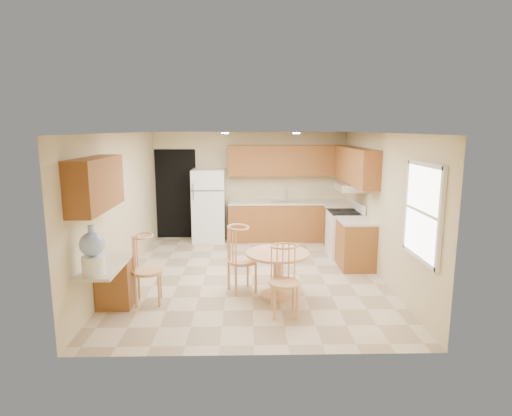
{
  "coord_description": "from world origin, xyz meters",
  "views": [
    {
      "loc": [
        -0.08,
        -7.28,
        2.57
      ],
      "look_at": [
        0.09,
        0.3,
        1.16
      ],
      "focal_mm": 30.0,
      "sensor_mm": 36.0,
      "label": 1
    }
  ],
  "objects_px": {
    "chair_table_a": "(242,254)",
    "chair_desk": "(146,264)",
    "stove": "(345,233)",
    "dining_table": "(278,268)",
    "water_crock": "(93,252)",
    "refrigerator": "(209,206)",
    "chair_table_b": "(285,276)"
  },
  "relations": [
    {
      "from": "stove",
      "to": "chair_desk",
      "type": "height_order",
      "value": "stove"
    },
    {
      "from": "dining_table",
      "to": "chair_desk",
      "type": "xyz_separation_m",
      "value": [
        -1.94,
        -0.28,
        0.16
      ]
    },
    {
      "from": "chair_table_b",
      "to": "water_crock",
      "type": "height_order",
      "value": "water_crock"
    },
    {
      "from": "chair_desk",
      "to": "water_crock",
      "type": "relative_size",
      "value": 1.63
    },
    {
      "from": "refrigerator",
      "to": "chair_desk",
      "type": "xyz_separation_m",
      "value": [
        -0.6,
        -3.7,
        -0.2
      ]
    },
    {
      "from": "chair_table_a",
      "to": "water_crock",
      "type": "relative_size",
      "value": 1.67
    },
    {
      "from": "chair_table_a",
      "to": "chair_table_b",
      "type": "height_order",
      "value": "chair_table_a"
    },
    {
      "from": "refrigerator",
      "to": "chair_table_a",
      "type": "bearing_deg",
      "value": -76.44
    },
    {
      "from": "chair_table_b",
      "to": "water_crock",
      "type": "bearing_deg",
      "value": 4.99
    },
    {
      "from": "refrigerator",
      "to": "chair_desk",
      "type": "bearing_deg",
      "value": -99.21
    },
    {
      "from": "stove",
      "to": "water_crock",
      "type": "bearing_deg",
      "value": -139.94
    },
    {
      "from": "dining_table",
      "to": "chair_table_b",
      "type": "relative_size",
      "value": 0.99
    },
    {
      "from": "chair_desk",
      "to": "refrigerator",
      "type": "bearing_deg",
      "value": 163.98
    },
    {
      "from": "refrigerator",
      "to": "water_crock",
      "type": "distance_m",
      "value": 4.65
    },
    {
      "from": "chair_desk",
      "to": "water_crock",
      "type": "distance_m",
      "value": 1.03
    },
    {
      "from": "chair_desk",
      "to": "dining_table",
      "type": "bearing_deg",
      "value": 91.46
    },
    {
      "from": "stove",
      "to": "chair_desk",
      "type": "xyz_separation_m",
      "value": [
        -3.47,
        -2.48,
        0.16
      ]
    },
    {
      "from": "chair_table_a",
      "to": "dining_table",
      "type": "bearing_deg",
      "value": 52.7
    },
    {
      "from": "refrigerator",
      "to": "water_crock",
      "type": "relative_size",
      "value": 2.63
    },
    {
      "from": "stove",
      "to": "dining_table",
      "type": "relative_size",
      "value": 1.13
    },
    {
      "from": "chair_table_a",
      "to": "chair_table_b",
      "type": "bearing_deg",
      "value": 11.74
    },
    {
      "from": "chair_table_a",
      "to": "water_crock",
      "type": "distance_m",
      "value": 2.26
    },
    {
      "from": "dining_table",
      "to": "chair_table_a",
      "type": "relative_size",
      "value": 0.91
    },
    {
      "from": "chair_table_a",
      "to": "chair_desk",
      "type": "relative_size",
      "value": 1.02
    },
    {
      "from": "chair_table_a",
      "to": "chair_desk",
      "type": "bearing_deg",
      "value": -94.96
    },
    {
      "from": "water_crock",
      "to": "chair_table_a",
      "type": "bearing_deg",
      "value": 34.24
    },
    {
      "from": "chair_table_b",
      "to": "water_crock",
      "type": "relative_size",
      "value": 1.55
    },
    {
      "from": "chair_table_a",
      "to": "water_crock",
      "type": "bearing_deg",
      "value": -77.93
    },
    {
      "from": "dining_table",
      "to": "water_crock",
      "type": "height_order",
      "value": "water_crock"
    },
    {
      "from": "chair_desk",
      "to": "stove",
      "type": "bearing_deg",
      "value": 118.7
    },
    {
      "from": "dining_table",
      "to": "chair_desk",
      "type": "relative_size",
      "value": 0.94
    },
    {
      "from": "refrigerator",
      "to": "stove",
      "type": "relative_size",
      "value": 1.53
    }
  ]
}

